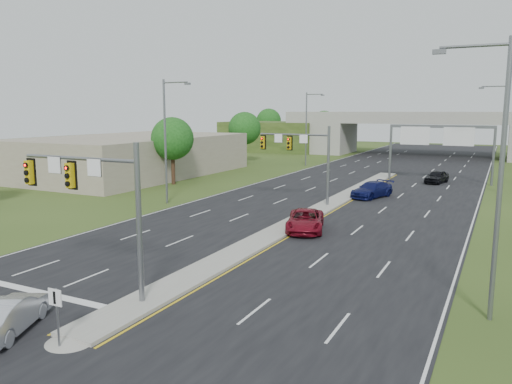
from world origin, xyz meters
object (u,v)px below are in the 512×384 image
object	(u,v)px
keep_right_sign	(56,308)
sign_gantry	(439,138)
signal_mast_near	(96,193)
car_silver	(8,314)
overpass	(423,137)
car_far_b	(372,190)
car_far_c	(437,177)
signal_mast_far	(304,152)
car_far_a	(305,220)

from	to	relation	value
keep_right_sign	sign_gantry	distance (m)	50.04
signal_mast_near	car_silver	world-z (taller)	signal_mast_near
keep_right_sign	overpass	xyz separation A→B (m)	(0.00, 84.53, 2.04)
signal_mast_near	sign_gantry	bearing A→B (deg)	78.75
signal_mast_near	sign_gantry	world-z (taller)	signal_mast_near
signal_mast_near	car_far_b	world-z (taller)	signal_mast_near
signal_mast_near	keep_right_sign	world-z (taller)	signal_mast_near
car_far_c	signal_mast_far	bearing A→B (deg)	-102.34
car_silver	keep_right_sign	bearing A→B (deg)	153.29
signal_mast_far	car_far_c	distance (m)	21.73
car_far_c	car_silver	bearing A→B (deg)	-88.38
signal_mast_near	overpass	xyz separation A→B (m)	(2.26, 80.07, -1.17)
overpass	car_far_b	distance (m)	48.87
sign_gantry	car_silver	distance (m)	50.41
car_silver	car_far_a	size ratio (longest dim) A/B	0.81
sign_gantry	overpass	distance (m)	35.75
keep_right_sign	car_far_a	distance (m)	20.29
car_far_b	car_far_c	bearing A→B (deg)	90.00
car_far_a	car_far_b	bearing A→B (deg)	69.50
car_far_b	car_far_c	xyz separation A→B (m)	(4.39, 13.03, -0.02)
signal_mast_near	car_far_a	world-z (taller)	signal_mast_near
keep_right_sign	car_far_b	world-z (taller)	keep_right_sign
signal_mast_far	car_far_a	xyz separation A→B (m)	(3.76, -9.23, -3.98)
overpass	car_far_b	size ratio (longest dim) A/B	15.33
car_far_c	overpass	bearing A→B (deg)	113.33
sign_gantry	car_silver	world-z (taller)	sign_gantry
signal_mast_near	car_far_b	bearing A→B (deg)	81.59
sign_gantry	car_far_a	xyz separation A→B (m)	(-5.18, -29.23, -4.49)
car_silver	car_far_c	distance (m)	49.61
car_silver	car_far_b	world-z (taller)	car_far_b
keep_right_sign	car_silver	distance (m)	2.83
car_silver	overpass	bearing A→B (deg)	-115.95
overpass	car_far_c	world-z (taller)	overpass
signal_mast_far	car_far_a	distance (m)	10.73
signal_mast_far	car_far_c	xyz separation A→B (m)	(9.02, 19.37, -3.97)
signal_mast_near	signal_mast_far	xyz separation A→B (m)	(0.00, 25.00, 0.00)
signal_mast_far	signal_mast_near	bearing A→B (deg)	-90.00
sign_gantry	car_far_b	distance (m)	15.00
signal_mast_far	car_far_b	distance (m)	8.79
sign_gantry	car_far_c	size ratio (longest dim) A/B	2.69
keep_right_sign	car_far_b	distance (m)	35.88
signal_mast_near	signal_mast_far	world-z (taller)	same
signal_mast_near	car_silver	distance (m)	5.91
car_far_a	sign_gantry	bearing A→B (deg)	62.64
signal_mast_near	overpass	bearing A→B (deg)	88.38
keep_right_sign	car_silver	xyz separation A→B (m)	(-2.72, 0.12, -0.80)
signal_mast_far	overpass	xyz separation A→B (m)	(2.26, 55.07, -1.17)
keep_right_sign	sign_gantry	bearing A→B (deg)	82.30
car_far_b	sign_gantry	bearing A→B (deg)	91.06
sign_gantry	car_far_c	world-z (taller)	sign_gantry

